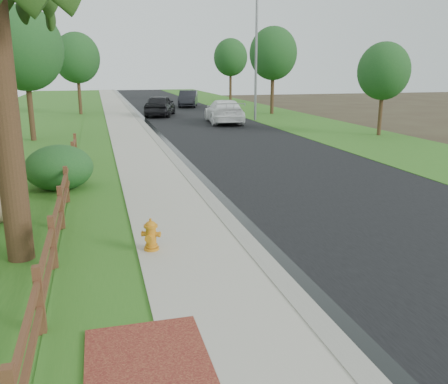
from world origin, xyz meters
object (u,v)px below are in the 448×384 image
object	(u,v)px
ranch_fence	(64,193)
streetlight	(254,50)
fire_hydrant	(151,235)
white_suv	(224,111)
dark_car_mid	(160,105)

from	to	relation	value
ranch_fence	streetlight	world-z (taller)	streetlight
ranch_fence	fire_hydrant	world-z (taller)	ranch_fence
ranch_fence	streetlight	xyz separation A→B (m)	(12.13, 20.87, 4.39)
white_suv	streetlight	size ratio (longest dim) A/B	0.63
fire_hydrant	streetlight	distance (m)	26.61
white_suv	dark_car_mid	xyz separation A→B (m)	(-3.70, 6.15, 0.04)
white_suv	fire_hydrant	bearing A→B (deg)	77.42
fire_hydrant	dark_car_mid	bearing A→B (deg)	82.13
white_suv	dark_car_mid	bearing A→B (deg)	-52.99
ranch_fence	dark_car_mid	world-z (taller)	dark_car_mid
fire_hydrant	dark_car_mid	xyz separation A→B (m)	(4.04, 29.27, 0.46)
fire_hydrant	streetlight	bearing A→B (deg)	67.01
fire_hydrant	dark_car_mid	distance (m)	29.55
dark_car_mid	white_suv	bearing A→B (deg)	137.56
dark_car_mid	streetlight	bearing A→B (deg)	156.80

